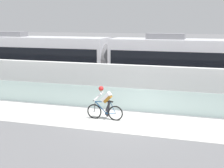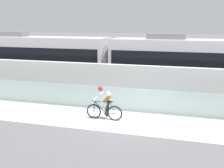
# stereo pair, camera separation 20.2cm
# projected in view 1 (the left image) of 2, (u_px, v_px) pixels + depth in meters

# --- Properties ---
(ground_plane) EXTENTS (200.00, 200.00, 0.00)m
(ground_plane) POSITION_uv_depth(u_px,v_px,m) (126.00, 122.00, 14.67)
(ground_plane) COLOR slate
(bike_path_deck) EXTENTS (32.00, 3.20, 0.01)m
(bike_path_deck) POSITION_uv_depth(u_px,v_px,m) (126.00, 121.00, 14.67)
(bike_path_deck) COLOR beige
(bike_path_deck) RESTS_ON ground
(glass_parapet) EXTENTS (32.00, 0.05, 1.19)m
(glass_parapet) POSITION_uv_depth(u_px,v_px,m) (135.00, 100.00, 16.29)
(glass_parapet) COLOR #ADC6C1
(glass_parapet) RESTS_ON ground
(concrete_barrier_wall) EXTENTS (32.00, 0.36, 2.14)m
(concrete_barrier_wall) POSITION_uv_depth(u_px,v_px,m) (142.00, 84.00, 17.89)
(concrete_barrier_wall) COLOR white
(concrete_barrier_wall) RESTS_ON ground
(tram_rail_near) EXTENTS (32.00, 0.08, 0.01)m
(tram_rail_near) POSITION_uv_depth(u_px,v_px,m) (150.00, 93.00, 20.43)
(tram_rail_near) COLOR #595654
(tram_rail_near) RESTS_ON ground
(tram_rail_far) EXTENTS (32.00, 0.08, 0.01)m
(tram_rail_far) POSITION_uv_depth(u_px,v_px,m) (153.00, 89.00, 21.77)
(tram_rail_far) COLOR #595654
(tram_rail_far) RESTS_ON ground
(tram) EXTENTS (22.56, 2.54, 3.81)m
(tram) POSITION_uv_depth(u_px,v_px,m) (109.00, 61.00, 21.57)
(tram) COLOR silver
(tram) RESTS_ON ground
(cyclist_on_bike) EXTENTS (1.77, 0.58, 1.61)m
(cyclist_on_bike) POSITION_uv_depth(u_px,v_px,m) (105.00, 104.00, 14.81)
(cyclist_on_bike) COLOR black
(cyclist_on_bike) RESTS_ON ground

